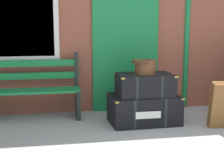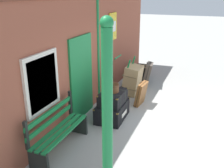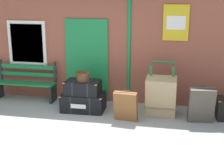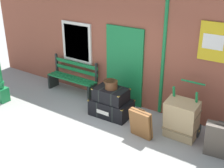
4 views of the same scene
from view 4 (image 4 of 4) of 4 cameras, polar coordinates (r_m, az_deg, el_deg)
name	(u,v)px [view 4 (image 4 of 4)]	position (r m, az deg, el deg)	size (l,w,h in m)	color
ground_plane	(74,149)	(6.27, -7.52, -12.60)	(60.00, 60.00, 0.00)	gray
brick_facade	(137,46)	(7.49, 4.98, 7.37)	(10.40, 0.35, 3.20)	brown
platform_bench	(73,78)	(8.57, -7.66, 1.20)	(1.60, 0.43, 1.01)	#197A3D
steamer_trunk_base	(111,107)	(7.34, -0.14, -4.61)	(1.03, 0.68, 0.43)	black
steamer_trunk_middle	(111,94)	(7.16, -0.21, -2.06)	(0.81, 0.55, 0.33)	black
round_hatbox	(111,84)	(7.05, -0.19, -0.02)	(0.35, 0.32, 0.20)	brown
porters_trolley	(184,123)	(6.75, 13.86, -7.51)	(0.71, 0.68, 1.18)	black
large_brown_trunk	(181,119)	(6.51, 13.45, -6.74)	(0.70, 0.55, 0.93)	tan
suitcase_charcoal	(219,141)	(6.13, 20.30, -10.35)	(0.58, 0.41, 0.83)	#51473D
suitcase_cream	(141,124)	(6.44, 5.68, -7.78)	(0.54, 0.30, 0.70)	brown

